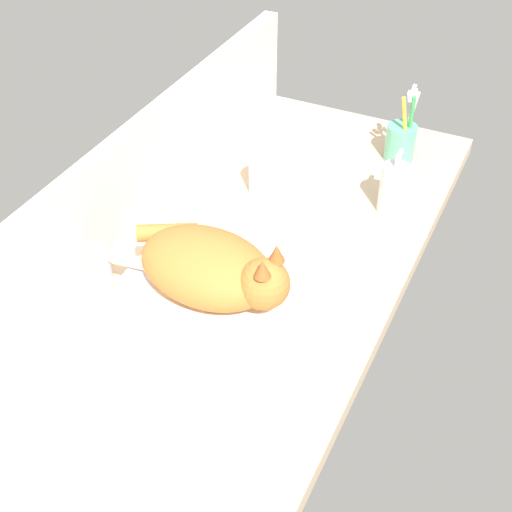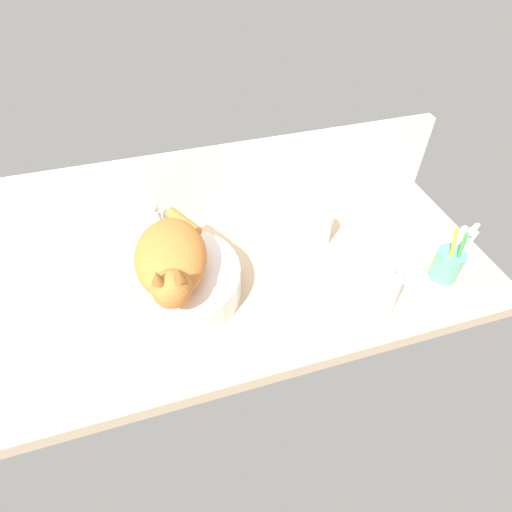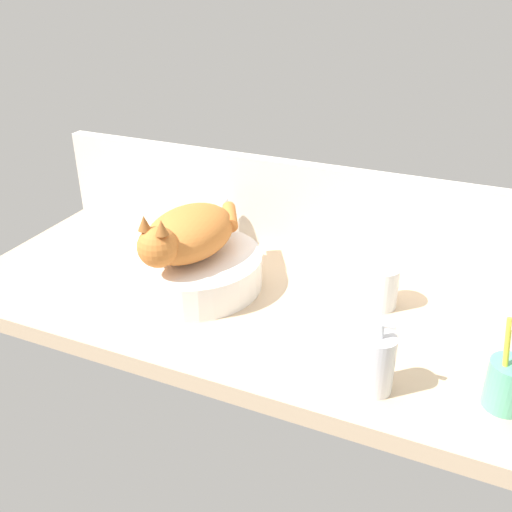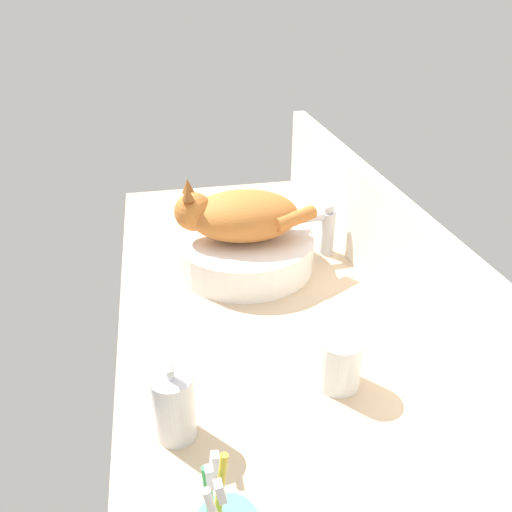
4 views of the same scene
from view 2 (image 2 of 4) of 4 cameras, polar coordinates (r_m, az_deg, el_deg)
ground_plane at (r=108.69cm, az=-2.17°, el=-3.89°), size 138.09×58.31×4.00cm
backsplash_panel at (r=119.41cm, az=-5.80°, el=10.09°), size 138.09×3.60×23.41cm
sink_basin at (r=103.34cm, az=-11.33°, el=-3.51°), size 32.57×32.57×7.79cm
cat at (r=95.43cm, az=-12.05°, el=-0.31°), size 19.34×32.01×14.00cm
faucet at (r=115.28cm, az=-14.03°, el=4.52°), size 3.95×11.86×13.60cm
soap_dispenser at (r=101.24cm, az=17.92°, el=-5.07°), size 6.21×6.21×14.60cm
toothbrush_cup at (r=115.36cm, az=25.75°, el=-0.97°), size 7.19×7.19×18.70cm
water_glass at (r=116.33cm, az=8.85°, el=3.85°), size 7.70×7.70×9.45cm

